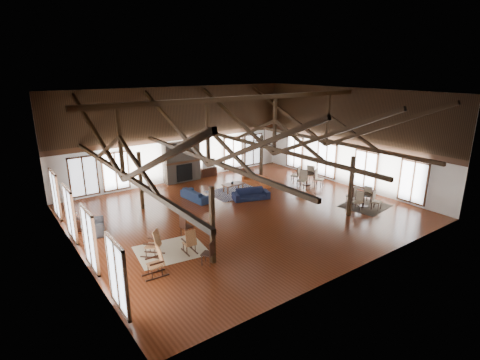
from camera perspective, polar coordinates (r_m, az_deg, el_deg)
floor at (r=19.34m, az=0.47°, el=-4.88°), size 16.00×16.00×0.00m
ceiling at (r=18.00m, az=0.52°, el=13.15°), size 16.00×14.00×0.02m
wall_back at (r=24.32m, az=-9.40°, el=6.79°), size 16.00×0.02×6.00m
wall_front at (r=13.66m, az=18.19°, el=-1.80°), size 16.00×0.02×6.00m
wall_left at (r=15.28m, az=-24.44°, el=-0.54°), size 0.02×14.00×6.00m
wall_right at (r=23.97m, az=16.18°, el=6.21°), size 0.02×14.00×6.00m
roof_truss at (r=18.23m, az=0.50°, el=6.96°), size 15.60×14.07×3.14m
post_grid at (r=18.83m, az=0.48°, el=-0.57°), size 8.16×7.16×3.05m
fireplace at (r=24.38m, az=-8.86°, el=2.73°), size 2.50×0.69×2.60m
ceiling_fan at (r=17.82m, az=3.72°, el=5.72°), size 1.60×1.60×0.75m
sofa_navy_front at (r=21.08m, az=1.69°, el=-2.15°), size 2.20×1.39×0.60m
sofa_navy_left at (r=21.12m, az=-6.69°, el=-2.22°), size 2.13×1.02×0.60m
sofa_orange at (r=23.58m, az=2.47°, el=-0.08°), size 2.02×0.79×0.59m
coffee_table at (r=22.31m, az=-1.04°, el=-0.68°), size 1.31×0.68×0.50m
vase at (r=22.21m, az=-1.17°, el=-0.34°), size 0.22×0.22×0.20m
armchair at (r=17.94m, az=-21.48°, el=-6.78°), size 1.25×1.16×0.67m
side_table_lamp at (r=18.56m, az=-23.97°, el=-5.95°), size 0.45×0.45×1.15m
rocking_chair_a at (r=15.24m, az=-12.90°, el=-9.45°), size 0.94×0.94×1.12m
rocking_chair_b at (r=15.25m, az=-7.63°, el=-9.35°), size 0.47×0.80×1.01m
rocking_chair_c at (r=13.93m, az=-12.48°, el=-12.06°), size 0.90×0.52×1.13m
side_chair_a at (r=16.52m, az=-8.43°, el=-6.72°), size 0.50×0.50×1.06m
side_chair_b at (r=14.27m, az=-4.62°, el=-10.75°), size 0.58×0.58×0.99m
cafe_table_near at (r=20.98m, az=18.33°, el=-2.59°), size 1.92×1.92×0.98m
cafe_table_far at (r=23.92m, az=10.19°, el=0.54°), size 2.11×2.11×1.09m
cup_near at (r=20.84m, az=18.31°, el=-1.94°), size 0.14×0.14×0.10m
cup_far at (r=23.86m, az=10.06°, el=1.22°), size 0.15×0.15×0.09m
tv_console at (r=25.64m, az=-4.89°, el=1.28°), size 1.18×0.44×0.59m
television at (r=25.48m, az=-4.94°, el=2.56°), size 1.05×0.28×0.60m
rug_tan at (r=15.74m, az=-10.46°, el=-10.53°), size 2.98×2.48×0.01m
rug_navy at (r=22.33m, az=-0.73°, el=-1.83°), size 3.04×2.31×0.01m
rug_dark at (r=21.22m, az=18.51°, el=-3.77°), size 2.56×2.38×0.01m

